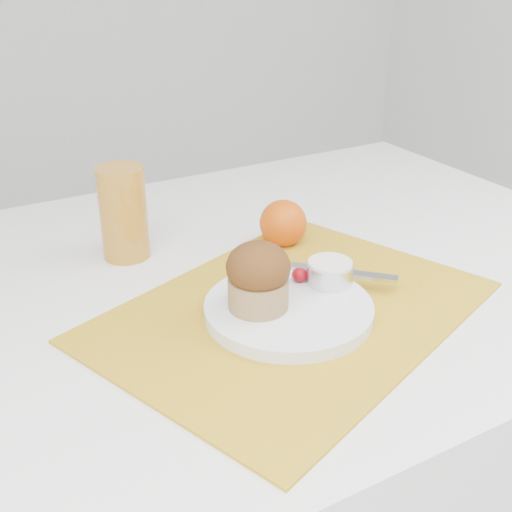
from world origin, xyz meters
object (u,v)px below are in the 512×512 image
table (237,474)px  muffin (258,276)px  orange (283,223)px  juice_glass (123,213)px  plate (289,309)px

table → muffin: size_ratio=14.48×
table → orange: size_ratio=16.98×
juice_glass → plate: bearing=-66.7°
table → orange: bearing=21.9°
orange → muffin: muffin is taller
plate → muffin: muffin is taller
table → plate: bearing=-88.5°
plate → juice_glass: size_ratio=1.52×
orange → juice_glass: juice_glass is taller
table → muffin: bearing=-104.1°
orange → muffin: (-0.14, -0.17, 0.03)m
muffin → plate: bearing=-19.1°
table → juice_glass: 0.47m
table → orange: (0.11, 0.04, 0.41)m
plate → juice_glass: juice_glass is taller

